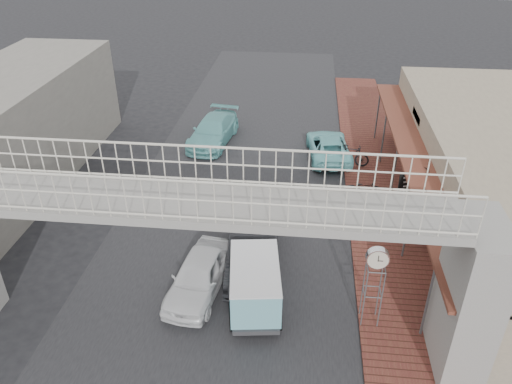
% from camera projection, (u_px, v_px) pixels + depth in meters
% --- Properties ---
extents(ground, '(120.00, 120.00, 0.00)m').
position_uv_depth(ground, '(221.00, 262.00, 19.08)').
color(ground, black).
rests_on(ground, ground).
extents(road_strip, '(10.00, 60.00, 0.01)m').
position_uv_depth(road_strip, '(221.00, 262.00, 19.07)').
color(road_strip, black).
rests_on(road_strip, ground).
extents(sidewalk, '(3.00, 40.00, 0.10)m').
position_uv_depth(sidewalk, '(385.00, 227.00, 21.02)').
color(sidewalk, brown).
rests_on(sidewalk, ground).
extents(shophouse_row, '(7.20, 18.00, 4.00)m').
position_uv_depth(shophouse_row, '(499.00, 180.00, 20.47)').
color(shophouse_row, gray).
rests_on(shophouse_row, ground).
extents(footbridge, '(16.40, 2.40, 6.34)m').
position_uv_depth(footbridge, '(194.00, 262.00, 14.04)').
color(footbridge, gray).
rests_on(footbridge, ground).
extents(building_far_left, '(5.00, 14.00, 5.00)m').
position_uv_depth(building_far_left, '(14.00, 127.00, 23.94)').
color(building_far_left, gray).
rests_on(building_far_left, ground).
extents(white_hatchback, '(2.13, 4.17, 1.36)m').
position_uv_depth(white_hatchback, '(199.00, 275.00, 17.36)').
color(white_hatchback, white).
rests_on(white_hatchback, ground).
extents(dark_sedan, '(1.96, 5.09, 1.66)m').
position_uv_depth(dark_sedan, '(254.00, 245.00, 18.62)').
color(dark_sedan, black).
rests_on(dark_sedan, ground).
extents(angkot_curb, '(2.55, 4.64, 1.23)m').
position_uv_depth(angkot_curb, '(329.00, 146.00, 26.50)').
color(angkot_curb, '#79CFD2').
rests_on(angkot_curb, ground).
extents(angkot_far, '(2.63, 5.10, 1.42)m').
position_uv_depth(angkot_far, '(213.00, 131.00, 28.05)').
color(angkot_far, '#6AB7B7').
rests_on(angkot_far, ground).
extents(angkot_van, '(2.07, 3.78, 1.76)m').
position_uv_depth(angkot_van, '(255.00, 278.00, 16.59)').
color(angkot_van, black).
rests_on(angkot_van, ground).
extents(motorcycle_near, '(1.64, 0.59, 0.86)m').
position_uv_depth(motorcycle_near, '(363.00, 188.00, 22.91)').
color(motorcycle_near, black).
rests_on(motorcycle_near, sidewalk).
extents(motorcycle_far, '(1.93, 0.82, 1.13)m').
position_uv_depth(motorcycle_far, '(351.00, 155.00, 25.48)').
color(motorcycle_far, black).
rests_on(motorcycle_far, sidewalk).
extents(street_clock, '(0.71, 0.57, 2.91)m').
position_uv_depth(street_clock, '(377.00, 262.00, 15.12)').
color(street_clock, '#59595B').
rests_on(street_clock, sidewalk).
extents(arrow_sign, '(1.76, 1.18, 2.91)m').
position_uv_depth(arrow_sign, '(429.00, 181.00, 19.54)').
color(arrow_sign, '#59595B').
rests_on(arrow_sign, sidewalk).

